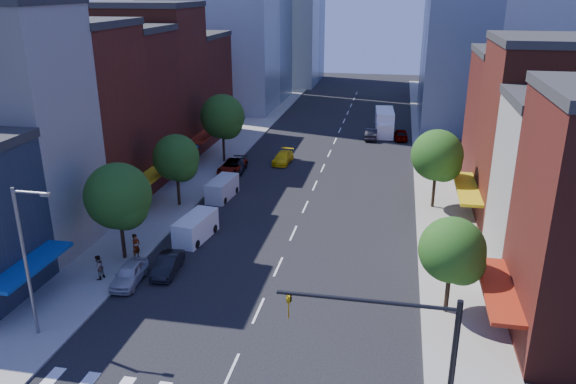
% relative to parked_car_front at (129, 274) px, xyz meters
% --- Properties ---
extents(ground, '(220.00, 220.00, 0.00)m').
position_rel_parked_car_front_xyz_m(ground, '(9.50, -7.74, -0.69)').
color(ground, black).
rests_on(ground, ground).
extents(sidewalk_left, '(5.00, 120.00, 0.15)m').
position_rel_parked_car_front_xyz_m(sidewalk_left, '(-3.00, 32.26, -0.61)').
color(sidewalk_left, gray).
rests_on(sidewalk_left, ground).
extents(sidewalk_right, '(5.00, 120.00, 0.15)m').
position_rel_parked_car_front_xyz_m(sidewalk_right, '(22.00, 32.26, -0.61)').
color(sidewalk_right, gray).
rests_on(sidewalk_right, ground).
extents(bldg_left_1, '(12.00, 8.00, 18.00)m').
position_rel_parked_car_front_xyz_m(bldg_left_1, '(-11.50, 4.26, 8.31)').
color(bldg_left_1, beige).
rests_on(bldg_left_1, ground).
extents(bldg_left_2, '(12.00, 9.00, 16.00)m').
position_rel_parked_car_front_xyz_m(bldg_left_2, '(-11.50, 12.76, 7.31)').
color(bldg_left_2, '#582014').
rests_on(bldg_left_2, ground).
extents(bldg_left_3, '(12.00, 8.00, 15.00)m').
position_rel_parked_car_front_xyz_m(bldg_left_3, '(-11.50, 21.26, 6.81)').
color(bldg_left_3, '#561E15').
rests_on(bldg_left_3, ground).
extents(bldg_left_4, '(12.00, 9.00, 17.00)m').
position_rel_parked_car_front_xyz_m(bldg_left_4, '(-11.50, 29.76, 7.81)').
color(bldg_left_4, '#582014').
rests_on(bldg_left_4, ground).
extents(bldg_left_5, '(12.00, 10.00, 13.00)m').
position_rel_parked_car_front_xyz_m(bldg_left_5, '(-11.50, 39.26, 5.81)').
color(bldg_left_5, '#561E15').
rests_on(bldg_left_5, ground).
extents(bldg_right_2, '(12.00, 10.00, 15.00)m').
position_rel_parked_car_front_xyz_m(bldg_right_2, '(30.50, 16.26, 6.81)').
color(bldg_right_2, '#582014').
rests_on(bldg_right_2, ground).
extents(bldg_right_3, '(12.00, 10.00, 13.00)m').
position_rel_parked_car_front_xyz_m(bldg_right_3, '(30.50, 26.26, 5.81)').
color(bldg_right_3, '#561E15').
rests_on(bldg_right_3, ground).
extents(streetlight, '(2.25, 0.25, 9.00)m').
position_rel_parked_car_front_xyz_m(streetlight, '(-2.31, -6.74, 4.59)').
color(streetlight, slate).
rests_on(streetlight, sidewalk_left).
extents(tree_left_near, '(4.80, 4.80, 7.30)m').
position_rel_parked_car_front_xyz_m(tree_left_near, '(-1.85, 3.18, 4.18)').
color(tree_left_near, black).
rests_on(tree_left_near, sidewalk_left).
extents(tree_left_mid, '(4.20, 4.20, 6.65)m').
position_rel_parked_car_front_xyz_m(tree_left_mid, '(-1.85, 14.18, 3.84)').
color(tree_left_mid, black).
rests_on(tree_left_mid, sidewalk_left).
extents(tree_left_far, '(5.00, 5.00, 7.75)m').
position_rel_parked_car_front_xyz_m(tree_left_far, '(-1.85, 28.18, 4.51)').
color(tree_left_far, black).
rests_on(tree_left_far, sidewalk_left).
extents(tree_right_near, '(4.00, 4.00, 6.20)m').
position_rel_parked_car_front_xyz_m(tree_right_near, '(21.15, 0.18, 3.50)').
color(tree_right_near, black).
rests_on(tree_right_near, sidewalk_right).
extents(tree_right_far, '(4.60, 4.60, 7.20)m').
position_rel_parked_car_front_xyz_m(tree_right_far, '(21.15, 18.18, 4.18)').
color(tree_right_far, black).
rests_on(tree_right_far, sidewalk_right).
extents(parked_car_front, '(1.90, 4.14, 1.38)m').
position_rel_parked_car_front_xyz_m(parked_car_front, '(0.00, 0.00, 0.00)').
color(parked_car_front, '#B0B0B5').
rests_on(parked_car_front, ground).
extents(parked_car_second, '(1.68, 4.04, 1.30)m').
position_rel_parked_car_front_xyz_m(parked_car_second, '(2.00, 1.87, -0.04)').
color(parked_car_second, black).
rests_on(parked_car_second, ground).
extents(parked_car_third, '(2.39, 5.07, 1.40)m').
position_rel_parked_car_front_xyz_m(parked_car_third, '(0.00, 24.76, 0.01)').
color(parked_car_third, '#999999').
rests_on(parked_car_third, ground).
extents(parked_car_rear, '(2.10, 4.50, 1.27)m').
position_rel_parked_car_front_xyz_m(parked_car_rear, '(0.38, 25.28, -0.05)').
color(parked_car_rear, black).
rests_on(parked_car_rear, ground).
extents(cargo_van_near, '(2.45, 4.84, 1.98)m').
position_rel_parked_car_front_xyz_m(cargo_van_near, '(1.98, 7.61, 0.29)').
color(cargo_van_near, white).
rests_on(cargo_van_near, ground).
extents(cargo_van_far, '(2.16, 4.60, 1.90)m').
position_rel_parked_car_front_xyz_m(cargo_van_far, '(1.27, 17.00, 0.25)').
color(cargo_van_far, silver).
rests_on(cargo_van_far, ground).
extents(taxi, '(2.04, 4.51, 1.28)m').
position_rel_parked_car_front_xyz_m(taxi, '(4.72, 29.37, -0.05)').
color(taxi, yellow).
rests_on(taxi, ground).
extents(traffic_car_oncoming, '(1.63, 4.40, 1.44)m').
position_rel_parked_car_front_xyz_m(traffic_car_oncoming, '(14.14, 42.21, 0.03)').
color(traffic_car_oncoming, black).
rests_on(traffic_car_oncoming, ground).
extents(traffic_car_far, '(1.87, 4.28, 1.44)m').
position_rel_parked_car_front_xyz_m(traffic_car_far, '(18.00, 42.67, 0.03)').
color(traffic_car_far, '#999999').
rests_on(traffic_car_far, ground).
extents(box_truck, '(2.89, 8.05, 3.18)m').
position_rel_parked_car_front_xyz_m(box_truck, '(15.68, 45.58, 0.82)').
color(box_truck, white).
rests_on(box_truck, ground).
extents(pedestrian_near, '(0.65, 0.82, 1.97)m').
position_rel_parked_car_front_xyz_m(pedestrian_near, '(-1.00, 3.25, 0.45)').
color(pedestrian_near, '#999999').
rests_on(pedestrian_near, sidewalk_left).
extents(pedestrian_far, '(0.88, 1.01, 1.76)m').
position_rel_parked_car_front_xyz_m(pedestrian_far, '(-2.19, -0.15, 0.34)').
color(pedestrian_far, '#999999').
rests_on(pedestrian_far, sidewalk_left).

